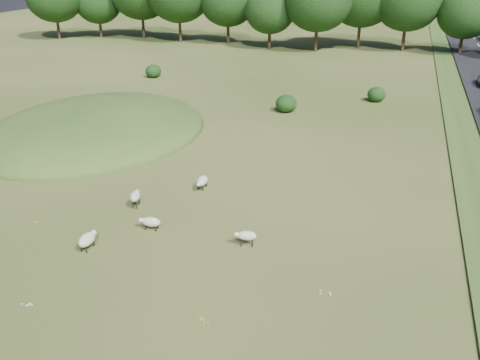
% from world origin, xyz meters
% --- Properties ---
extents(ground, '(160.00, 160.00, 0.00)m').
position_xyz_m(ground, '(0.00, 20.00, 0.00)').
color(ground, '#324A17').
rests_on(ground, ground).
extents(mound, '(16.00, 20.00, 4.00)m').
position_xyz_m(mound, '(-12.00, 12.00, 0.00)').
color(mound, '#33561E').
rests_on(mound, ground).
extents(treeline, '(96.28, 14.66, 11.70)m').
position_xyz_m(treeline, '(-1.06, 55.44, 6.57)').
color(treeline, black).
rests_on(treeline, ground).
extents(shrubs, '(25.80, 11.01, 1.49)m').
position_xyz_m(shrubs, '(-2.68, 26.45, 0.71)').
color(shrubs, black).
rests_on(shrubs, ground).
extents(sheep_0, '(0.76, 1.23, 0.85)m').
position_xyz_m(sheep_0, '(-3.01, 1.13, 0.60)').
color(sheep_0, beige).
rests_on(sheep_0, ground).
extents(sheep_1, '(0.58, 1.29, 0.74)m').
position_xyz_m(sheep_1, '(-0.42, 4.38, 0.47)').
color(sheep_1, beige).
rests_on(sheep_1, ground).
extents(sheep_2, '(1.17, 0.58, 0.66)m').
position_xyz_m(sheep_2, '(-1.07, -1.03, 0.42)').
color(sheep_2, beige).
rests_on(sheep_2, ground).
extents(sheep_3, '(0.59, 1.32, 0.77)m').
position_xyz_m(sheep_3, '(-3.04, -3.58, 0.48)').
color(sheep_3, beige).
rests_on(sheep_3, ground).
extents(sheep_5, '(1.10, 0.64, 0.77)m').
position_xyz_m(sheep_5, '(3.90, -1.18, 0.53)').
color(sheep_5, beige).
rests_on(sheep_5, ground).
extents(car_2, '(2.50, 5.41, 1.50)m').
position_xyz_m(car_2, '(18.10, 78.21, 1.00)').
color(car_2, maroon).
rests_on(car_2, road).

